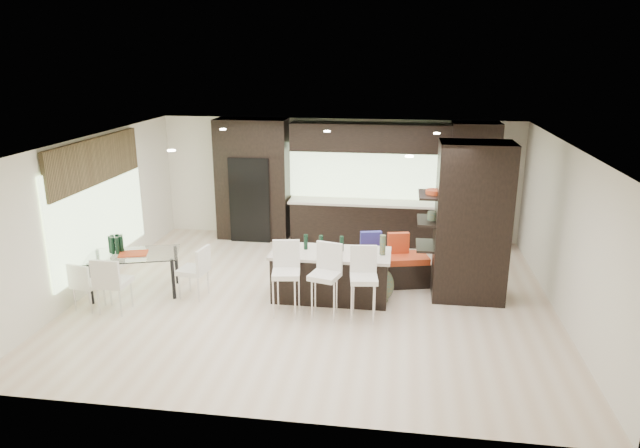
% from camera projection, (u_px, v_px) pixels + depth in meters
% --- Properties ---
extents(ground, '(8.00, 8.00, 0.00)m').
position_uv_depth(ground, '(315.00, 297.00, 9.91)').
color(ground, beige).
rests_on(ground, ground).
extents(back_wall, '(8.00, 0.02, 2.70)m').
position_uv_depth(back_wall, '(339.00, 179.00, 12.84)').
color(back_wall, white).
rests_on(back_wall, ground).
extents(left_wall, '(0.02, 7.00, 2.70)m').
position_uv_depth(left_wall, '(92.00, 213.00, 10.07)').
color(left_wall, white).
rests_on(left_wall, ground).
extents(right_wall, '(0.02, 7.00, 2.70)m').
position_uv_depth(right_wall, '(566.00, 233.00, 8.96)').
color(right_wall, white).
rests_on(right_wall, ground).
extents(ceiling, '(8.00, 7.00, 0.02)m').
position_uv_depth(ceiling, '(315.00, 142.00, 9.13)').
color(ceiling, white).
rests_on(ceiling, ground).
extents(window_left, '(0.04, 3.20, 1.90)m').
position_uv_depth(window_left, '(99.00, 211.00, 10.26)').
color(window_left, '#B2D199').
rests_on(window_left, left_wall).
extents(window_back, '(3.40, 0.04, 1.20)m').
position_uv_depth(window_back, '(365.00, 171.00, 12.66)').
color(window_back, '#B2D199').
rests_on(window_back, back_wall).
extents(stone_accent, '(0.08, 3.00, 0.80)m').
position_uv_depth(stone_accent, '(95.00, 161.00, 10.00)').
color(stone_accent, brown).
rests_on(stone_accent, left_wall).
extents(ceiling_spots, '(4.00, 3.00, 0.02)m').
position_uv_depth(ceiling_spots, '(317.00, 141.00, 9.37)').
color(ceiling_spots, white).
rests_on(ceiling_spots, ceiling).
extents(back_cabinetry, '(6.80, 0.68, 2.70)m').
position_uv_depth(back_cabinetry, '(360.00, 183.00, 12.45)').
color(back_cabinetry, black).
rests_on(back_cabinetry, ground).
extents(refrigerator, '(0.90, 0.68, 1.90)m').
position_uv_depth(refrigerator, '(253.00, 197.00, 12.85)').
color(refrigerator, black).
rests_on(refrigerator, ground).
extents(partition_column, '(1.20, 0.80, 2.70)m').
position_uv_depth(partition_column, '(472.00, 222.00, 9.54)').
color(partition_column, black).
rests_on(partition_column, ground).
extents(kitchen_island, '(2.01, 0.87, 0.84)m').
position_uv_depth(kitchen_island, '(331.00, 275.00, 9.75)').
color(kitchen_island, black).
rests_on(kitchen_island, ground).
extents(stool_left, '(0.49, 0.49, 0.98)m').
position_uv_depth(stool_left, '(286.00, 287.00, 9.10)').
color(stool_left, white).
rests_on(stool_left, ground).
extents(stool_mid, '(0.53, 0.53, 0.97)m').
position_uv_depth(stool_mid, '(325.00, 289.00, 9.02)').
color(stool_mid, white).
rests_on(stool_mid, ground).
extents(stool_right, '(0.47, 0.47, 0.95)m').
position_uv_depth(stool_right, '(363.00, 292.00, 8.94)').
color(stool_right, white).
rests_on(stool_right, ground).
extents(bench, '(1.54, 0.90, 0.56)m').
position_uv_depth(bench, '(388.00, 270.00, 10.37)').
color(bench, black).
rests_on(bench, ground).
extents(floor_vase, '(0.44, 0.44, 1.18)m').
position_uv_depth(floor_vase, '(382.00, 269.00, 9.58)').
color(floor_vase, '#49573E').
rests_on(floor_vase, ground).
extents(dining_table, '(1.70, 1.26, 0.73)m').
position_uv_depth(dining_table, '(135.00, 274.00, 9.97)').
color(dining_table, white).
rests_on(dining_table, ground).
extents(chair_near, '(0.49, 0.49, 0.89)m').
position_uv_depth(chair_near, '(114.00, 286.00, 9.24)').
color(chair_near, white).
rests_on(chair_near, ground).
extents(chair_far, '(0.48, 0.48, 0.77)m').
position_uv_depth(chair_far, '(88.00, 287.00, 9.36)').
color(chair_far, white).
rests_on(chair_far, ground).
extents(chair_end, '(0.51, 0.51, 0.85)m').
position_uv_depth(chair_end, '(193.00, 274.00, 9.81)').
color(chair_end, white).
rests_on(chair_end, ground).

